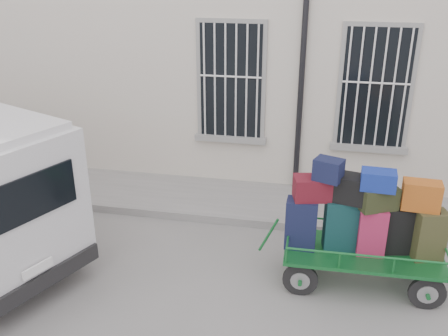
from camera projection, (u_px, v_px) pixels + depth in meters
name	position (u px, v px, depth m)	size (l,w,h in m)	color
ground	(221.00, 268.00, 7.78)	(80.00, 80.00, 0.00)	slate
building	(268.00, 26.00, 11.56)	(24.00, 5.15, 6.00)	beige
sidewalk	(243.00, 201.00, 9.74)	(24.00, 1.70, 0.15)	slate
luggage_cart	(363.00, 224.00, 7.02)	(2.63, 1.05, 1.97)	black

